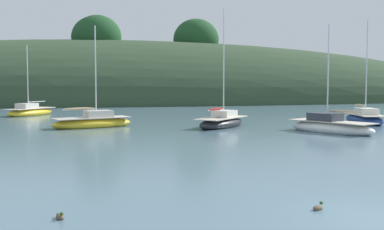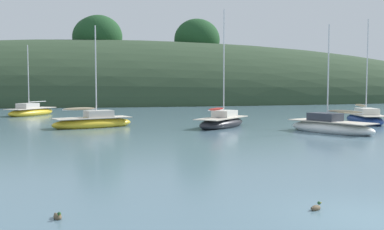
# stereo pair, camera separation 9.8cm
# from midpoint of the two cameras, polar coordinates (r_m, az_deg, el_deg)

# --- Properties ---
(ground_plane) EXTENTS (400.00, 400.00, 0.00)m
(ground_plane) POSITION_cam_midpoint_polar(r_m,az_deg,el_deg) (12.15, 22.32, -11.95)
(ground_plane) COLOR slate
(far_shoreline_hill) EXTENTS (150.00, 36.00, 26.63)m
(far_shoreline_hill) POSITION_cam_midpoint_polar(r_m,az_deg,el_deg) (82.87, -8.17, 1.69)
(far_shoreline_hill) COLOR #2D422B
(far_shoreline_hill) RESTS_ON ground
(sailboat_orange_cutter) EXTENTS (6.55, 4.10, 7.88)m
(sailboat_orange_cutter) POSITION_cam_midpoint_polar(r_m,az_deg,el_deg) (35.14, -12.24, -0.89)
(sailboat_orange_cutter) COLOR gold
(sailboat_orange_cutter) RESTS_ON ground
(sailboat_navy_dinghy) EXTENTS (3.60, 6.65, 8.82)m
(sailboat_navy_dinghy) POSITION_cam_midpoint_polar(r_m,az_deg,el_deg) (40.63, 20.94, -0.41)
(sailboat_navy_dinghy) COLOR navy
(sailboat_navy_dinghy) RESTS_ON ground
(sailboat_black_sloop) EXTENTS (5.66, 5.87, 9.14)m
(sailboat_black_sloop) POSITION_cam_midpoint_polar(r_m,az_deg,el_deg) (34.64, 3.89, -0.88)
(sailboat_black_sloop) COLOR #232328
(sailboat_black_sloop) RESTS_ON ground
(sailboat_cream_ketch) EXTENTS (4.66, 6.69, 7.51)m
(sailboat_cream_ketch) POSITION_cam_midpoint_polar(r_m,az_deg,el_deg) (32.11, 17.11, -1.41)
(sailboat_cream_ketch) COLOR white
(sailboat_cream_ketch) RESTS_ON ground
(sailboat_blue_center) EXTENTS (5.30, 6.46, 7.55)m
(sailboat_blue_center) POSITION_cam_midpoint_polar(r_m,az_deg,el_deg) (50.43, -19.54, 0.39)
(sailboat_blue_center) COLOR gold
(sailboat_blue_center) RESTS_ON ground
(duck_lone_right) EXTENTS (0.28, 0.42, 0.24)m
(duck_lone_right) POSITION_cam_midpoint_polar(r_m,az_deg,el_deg) (11.70, -16.30, -12.16)
(duck_lone_right) COLOR brown
(duck_lone_right) RESTS_ON ground
(duck_trailing) EXTENTS (0.41, 0.32, 0.24)m
(duck_trailing) POSITION_cam_midpoint_polar(r_m,az_deg,el_deg) (12.44, 15.54, -11.18)
(duck_trailing) COLOR brown
(duck_trailing) RESTS_ON ground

